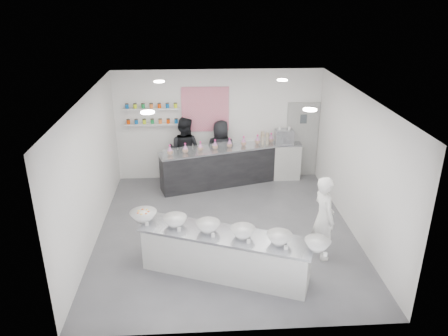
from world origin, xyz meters
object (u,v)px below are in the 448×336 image
at_px(espresso_machine, 284,137).
at_px(staff_left, 185,150).
at_px(prep_counter, 225,254).
at_px(staff_right, 221,151).
at_px(back_bar, 222,167).
at_px(espresso_ledge, 275,161).
at_px(woman_prep, 324,218).

xyz_separation_m(espresso_machine, staff_left, (-2.69, -0.08, -0.30)).
distance_m(prep_counter, staff_right, 4.26).
bearing_deg(prep_counter, back_bar, 108.81).
relative_size(back_bar, espresso_ledge, 2.42).
relative_size(back_bar, staff_right, 1.95).
xyz_separation_m(espresso_ledge, woman_prep, (0.27, -3.82, 0.34)).
bearing_deg(espresso_ledge, espresso_machine, 0.00).
height_order(woman_prep, staff_left, staff_left).
distance_m(back_bar, espresso_machine, 1.85).
xyz_separation_m(espresso_machine, woman_prep, (0.06, -3.82, -0.36)).
xyz_separation_m(back_bar, woman_prep, (1.75, -3.49, 0.33)).
bearing_deg(espresso_ledge, staff_right, -176.98).
bearing_deg(staff_right, woman_prep, 122.76).
height_order(back_bar, staff_right, staff_right).
bearing_deg(staff_left, espresso_machine, -156.59).
bearing_deg(espresso_ledge, woman_prep, -85.94).
bearing_deg(espresso_ledge, prep_counter, -111.02).
relative_size(back_bar, staff_left, 1.83).
distance_m(prep_counter, espresso_machine, 4.76).
height_order(prep_counter, woman_prep, woman_prep).
distance_m(back_bar, staff_left, 1.10).
xyz_separation_m(woman_prep, staff_left, (-2.75, 3.74, 0.06)).
height_order(espresso_machine, staff_left, staff_left).
bearing_deg(staff_right, espresso_machine, -169.93).
bearing_deg(staff_right, staff_left, 7.42).
height_order(prep_counter, espresso_ledge, espresso_ledge).
relative_size(prep_counter, staff_left, 1.73).
height_order(espresso_ledge, staff_right, staff_right).
distance_m(staff_left, staff_right, 0.98).
bearing_deg(espresso_ledge, staff_left, -178.17).
xyz_separation_m(woman_prep, staff_right, (-1.77, 3.74, 0.01)).
bearing_deg(prep_counter, staff_left, 122.34).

